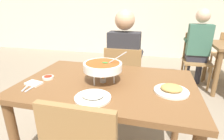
{
  "coord_description": "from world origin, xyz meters",
  "views": [
    {
      "loc": [
        0.35,
        -1.25,
        1.34
      ],
      "look_at": [
        0.0,
        0.15,
        0.82
      ],
      "focal_mm": 28.46,
      "sensor_mm": 36.0,
      "label": 1
    }
  ],
  "objects_px": {
    "dining_table_main": "(108,94)",
    "appetizer_plate": "(171,90)",
    "chair_diner_main": "(124,78)",
    "chair_bg_middle": "(196,56)",
    "sauce_dish": "(48,77)",
    "curry_bowl": "(103,67)",
    "rice_plate": "(93,96)",
    "diner_main": "(124,59)",
    "patron_bg_middle": "(198,44)"
  },
  "relations": [
    {
      "from": "dining_table_main",
      "to": "chair_diner_main",
      "type": "xyz_separation_m",
      "value": [
        -0.0,
        0.73,
        -0.15
      ]
    },
    {
      "from": "curry_bowl",
      "to": "dining_table_main",
      "type": "bearing_deg",
      "value": 12.13
    },
    {
      "from": "chair_diner_main",
      "to": "chair_bg_middle",
      "type": "height_order",
      "value": "same"
    },
    {
      "from": "chair_diner_main",
      "to": "rice_plate",
      "type": "distance_m",
      "value": 1.05
    },
    {
      "from": "dining_table_main",
      "to": "diner_main",
      "type": "relative_size",
      "value": 1.04
    },
    {
      "from": "chair_diner_main",
      "to": "diner_main",
      "type": "relative_size",
      "value": 0.69
    },
    {
      "from": "curry_bowl",
      "to": "chair_bg_middle",
      "type": "distance_m",
      "value": 2.35
    },
    {
      "from": "dining_table_main",
      "to": "rice_plate",
      "type": "bearing_deg",
      "value": -94.07
    },
    {
      "from": "appetizer_plate",
      "to": "dining_table_main",
      "type": "bearing_deg",
      "value": 172.87
    },
    {
      "from": "curry_bowl",
      "to": "sauce_dish",
      "type": "bearing_deg",
      "value": -174.46
    },
    {
      "from": "diner_main",
      "to": "chair_bg_middle",
      "type": "xyz_separation_m",
      "value": [
        1.06,
        1.28,
        -0.24
      ]
    },
    {
      "from": "patron_bg_middle",
      "to": "dining_table_main",
      "type": "bearing_deg",
      "value": -117.79
    },
    {
      "from": "dining_table_main",
      "to": "sauce_dish",
      "type": "relative_size",
      "value": 15.17
    },
    {
      "from": "chair_diner_main",
      "to": "patron_bg_middle",
      "type": "distance_m",
      "value": 1.63
    },
    {
      "from": "dining_table_main",
      "to": "sauce_dish",
      "type": "xyz_separation_m",
      "value": [
        -0.5,
        -0.05,
        0.12
      ]
    },
    {
      "from": "patron_bg_middle",
      "to": "chair_diner_main",
      "type": "bearing_deg",
      "value": -129.97
    },
    {
      "from": "curry_bowl",
      "to": "patron_bg_middle",
      "type": "xyz_separation_m",
      "value": [
        1.07,
        1.98,
        -0.15
      ]
    },
    {
      "from": "rice_plate",
      "to": "chair_bg_middle",
      "type": "xyz_separation_m",
      "value": [
        1.08,
        2.32,
        -0.28
      ]
    },
    {
      "from": "chair_diner_main",
      "to": "appetizer_plate",
      "type": "height_order",
      "value": "chair_diner_main"
    },
    {
      "from": "chair_diner_main",
      "to": "curry_bowl",
      "type": "xyz_separation_m",
      "value": [
        -0.03,
        -0.74,
        0.39
      ]
    },
    {
      "from": "patron_bg_middle",
      "to": "rice_plate",
      "type": "bearing_deg",
      "value": -115.15
    },
    {
      "from": "curry_bowl",
      "to": "patron_bg_middle",
      "type": "bearing_deg",
      "value": 61.52
    },
    {
      "from": "curry_bowl",
      "to": "appetizer_plate",
      "type": "distance_m",
      "value": 0.53
    },
    {
      "from": "curry_bowl",
      "to": "rice_plate",
      "type": "distance_m",
      "value": 0.3
    },
    {
      "from": "chair_diner_main",
      "to": "sauce_dish",
      "type": "bearing_deg",
      "value": -122.53
    },
    {
      "from": "dining_table_main",
      "to": "diner_main",
      "type": "distance_m",
      "value": 0.77
    },
    {
      "from": "diner_main",
      "to": "appetizer_plate",
      "type": "bearing_deg",
      "value": -59.63
    },
    {
      "from": "sauce_dish",
      "to": "appetizer_plate",
      "type": "bearing_deg",
      "value": -0.46
    },
    {
      "from": "curry_bowl",
      "to": "chair_bg_middle",
      "type": "bearing_deg",
      "value": 61.91
    },
    {
      "from": "appetizer_plate",
      "to": "patron_bg_middle",
      "type": "height_order",
      "value": "patron_bg_middle"
    },
    {
      "from": "diner_main",
      "to": "rice_plate",
      "type": "relative_size",
      "value": 5.46
    },
    {
      "from": "appetizer_plate",
      "to": "sauce_dish",
      "type": "height_order",
      "value": "appetizer_plate"
    },
    {
      "from": "chair_diner_main",
      "to": "patron_bg_middle",
      "type": "bearing_deg",
      "value": 50.03
    },
    {
      "from": "dining_table_main",
      "to": "rice_plate",
      "type": "relative_size",
      "value": 5.69
    },
    {
      "from": "diner_main",
      "to": "chair_bg_middle",
      "type": "relative_size",
      "value": 1.46
    },
    {
      "from": "chair_diner_main",
      "to": "diner_main",
      "type": "xyz_separation_m",
      "value": [
        0.0,
        0.03,
        0.24
      ]
    },
    {
      "from": "dining_table_main",
      "to": "appetizer_plate",
      "type": "bearing_deg",
      "value": -7.13
    },
    {
      "from": "diner_main",
      "to": "chair_bg_middle",
      "type": "bearing_deg",
      "value": 50.34
    },
    {
      "from": "dining_table_main",
      "to": "diner_main",
      "type": "xyz_separation_m",
      "value": [
        0.0,
        0.76,
        0.08
      ]
    },
    {
      "from": "appetizer_plate",
      "to": "sauce_dish",
      "type": "bearing_deg",
      "value": 179.54
    },
    {
      "from": "appetizer_plate",
      "to": "patron_bg_middle",
      "type": "xyz_separation_m",
      "value": [
        0.55,
        2.03,
        -0.05
      ]
    },
    {
      "from": "chair_diner_main",
      "to": "curry_bowl",
      "type": "bearing_deg",
      "value": -92.68
    },
    {
      "from": "diner_main",
      "to": "sauce_dish",
      "type": "distance_m",
      "value": 0.96
    },
    {
      "from": "dining_table_main",
      "to": "rice_plate",
      "type": "height_order",
      "value": "rice_plate"
    },
    {
      "from": "sauce_dish",
      "to": "patron_bg_middle",
      "type": "distance_m",
      "value": 2.54
    },
    {
      "from": "chair_bg_middle",
      "to": "patron_bg_middle",
      "type": "bearing_deg",
      "value": -106.11
    },
    {
      "from": "diner_main",
      "to": "dining_table_main",
      "type": "bearing_deg",
      "value": -90.0
    },
    {
      "from": "chair_diner_main",
      "to": "appetizer_plate",
      "type": "xyz_separation_m",
      "value": [
        0.48,
        -0.79,
        0.28
      ]
    },
    {
      "from": "dining_table_main",
      "to": "appetizer_plate",
      "type": "relative_size",
      "value": 5.69
    },
    {
      "from": "chair_diner_main",
      "to": "sauce_dish",
      "type": "distance_m",
      "value": 0.97
    }
  ]
}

